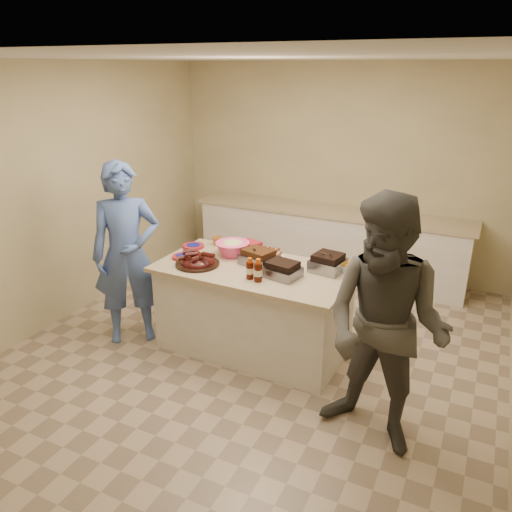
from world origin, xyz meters
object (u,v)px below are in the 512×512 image
at_px(bbq_bottle_a, 250,279).
at_px(bbq_bottle_b, 258,281).
at_px(coleslaw_bowl, 233,255).
at_px(guest_blue, 135,336).
at_px(guest_gray, 374,438).
at_px(roasting_pan, 327,271).
at_px(plastic_cup, 217,245).
at_px(mustard_bottle, 248,258).
at_px(island, 254,348).
at_px(rib_platter, 198,265).

bearing_deg(bbq_bottle_a, bbq_bottle_b, -13.35).
distance_m(coleslaw_bowl, bbq_bottle_a, 0.61).
xyz_separation_m(guest_blue, guest_gray, (2.60, -0.43, 0.00)).
height_order(roasting_pan, coleslaw_bowl, coleslaw_bowl).
distance_m(bbq_bottle_a, guest_gray, 1.65).
bearing_deg(plastic_cup, mustard_bottle, -23.20).
bearing_deg(bbq_bottle_b, bbq_bottle_a, 166.65).
bearing_deg(island, rib_platter, -160.43).
height_order(island, coleslaw_bowl, coleslaw_bowl).
relative_size(rib_platter, mustard_bottle, 3.79).
xyz_separation_m(coleslaw_bowl, guest_gray, (1.72, -0.97, -0.87)).
xyz_separation_m(plastic_cup, guest_gray, (2.01, -1.16, -0.87)).
bearing_deg(rib_platter, island, 18.23).
distance_m(coleslaw_bowl, guest_blue, 1.35).
xyz_separation_m(roasting_pan, bbq_bottle_a, (-0.57, -0.47, 0.00)).
xyz_separation_m(rib_platter, bbq_bottle_a, (0.59, -0.08, 0.00)).
relative_size(rib_platter, roasting_pan, 1.49).
bearing_deg(mustard_bottle, island, -51.57).
bearing_deg(bbq_bottle_a, rib_platter, 172.70).
xyz_separation_m(coleslaw_bowl, mustard_bottle, (0.18, -0.01, 0.00)).
xyz_separation_m(bbq_bottle_a, mustard_bottle, (-0.24, 0.44, 0.00)).
height_order(coleslaw_bowl, guest_gray, coleslaw_bowl).
distance_m(plastic_cup, guest_gray, 2.48).
bearing_deg(guest_blue, rib_platter, -26.21).
height_order(roasting_pan, bbq_bottle_b, bbq_bottle_b).
distance_m(mustard_bottle, plastic_cup, 0.52).
bearing_deg(guest_gray, island, 165.47).
relative_size(island, bbq_bottle_b, 8.66).
height_order(plastic_cup, guest_gray, plastic_cup).
bearing_deg(bbq_bottle_a, mustard_bottle, 118.30).
height_order(guest_blue, guest_gray, guest_gray).
distance_m(island, mustard_bottle, 0.90).
xyz_separation_m(coleslaw_bowl, guest_blue, (-0.88, -0.54, -0.87)).
bearing_deg(mustard_bottle, guest_gray, -31.93).
relative_size(roasting_pan, coleslaw_bowl, 0.83).
xyz_separation_m(rib_platter, guest_blue, (-0.70, -0.17, -0.87)).
distance_m(roasting_pan, mustard_bottle, 0.80).
bearing_deg(coleslaw_bowl, bbq_bottle_a, -47.10).
bearing_deg(island, coleslaw_bowl, 150.17).
relative_size(island, rib_platter, 4.35).
relative_size(island, coleslaw_bowl, 5.38).
relative_size(rib_platter, bbq_bottle_a, 2.13).
bearing_deg(guest_gray, bbq_bottle_a, 172.62).
bearing_deg(mustard_bottle, rib_platter, -134.61).
xyz_separation_m(roasting_pan, coleslaw_bowl, (-0.98, -0.03, 0.00)).
bearing_deg(guest_blue, mustard_bottle, -13.09).
bearing_deg(island, mustard_bottle, 129.77).
relative_size(bbq_bottle_b, mustard_bottle, 1.90).
bearing_deg(guest_blue, bbq_bottle_b, -36.76).
height_order(rib_platter, plastic_cup, rib_platter).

